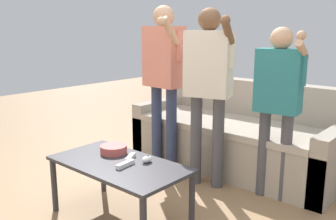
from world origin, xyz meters
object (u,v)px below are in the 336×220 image
snack_bowl (114,149)px  coffee_table (119,170)px  game_remote_wand_far (130,158)px  player_right (278,94)px  game_remote_wand_near (125,164)px  player_center (208,77)px  couch (237,137)px  game_remote_nunchuk (147,159)px  player_left (164,69)px

snack_bowl → coffee_table: bearing=-31.7°
game_remote_wand_far → player_right: bearing=56.4°
game_remote_wand_near → player_center: bearing=88.9°
coffee_table → player_center: size_ratio=0.66×
game_remote_wand_far → snack_bowl: bearing=175.1°
game_remote_wand_near → couch: bearing=91.1°
game_remote_nunchuk → game_remote_wand_far: 0.14m
player_left → player_right: size_ratio=1.14×
game_remote_wand_near → game_remote_wand_far: size_ratio=1.09×
game_remote_nunchuk → game_remote_wand_far: (-0.13, -0.04, -0.01)m
player_center → game_remote_nunchuk: bearing=-87.0°
game_remote_nunchuk → coffee_table: bearing=-137.6°
game_remote_nunchuk → player_right: size_ratio=0.06×
game_remote_nunchuk → game_remote_wand_far: game_remote_nunchuk is taller
player_center → game_remote_wand_far: size_ratio=10.23×
player_center → player_right: player_center is taller
couch → player_center: player_center is taller
snack_bowl → game_remote_nunchuk: 0.34m
player_left → game_remote_wand_far: size_ratio=10.51×
snack_bowl → player_right: 1.37m
coffee_table → game_remote_wand_near: size_ratio=6.24×
snack_bowl → game_remote_nunchuk: size_ratio=2.35×
game_remote_wand_near → snack_bowl: bearing=154.3°
coffee_table → game_remote_wand_near: bearing=-11.0°
couch → player_right: player_right is taller
coffee_table → game_remote_nunchuk: game_remote_nunchuk is taller
couch → game_remote_wand_near: couch is taller
game_remote_wand_near → game_remote_nunchuk: bearing=68.7°
coffee_table → player_right: (0.68, 1.10, 0.49)m
player_left → player_right: (1.14, 0.10, -0.13)m
player_center → coffee_table: bearing=-96.6°
player_left → player_right: 1.15m
couch → player_center: bearing=-85.5°
player_left → player_center: size_ratio=1.03×
snack_bowl → player_right: player_right is taller
snack_bowl → game_remote_wand_far: (0.21, -0.02, -0.01)m
couch → player_left: (-0.52, -0.55, 0.71)m
game_remote_nunchuk → player_right: player_right is taller
game_remote_wand_far → player_center: bearing=83.7°
couch → game_remote_wand_far: bearing=-91.8°
snack_bowl → player_center: bearing=70.0°
couch → snack_bowl: couch is taller
coffee_table → player_right: player_right is taller
game_remote_wand_far → game_remote_nunchuk: bearing=15.9°
player_left → game_remote_wand_near: player_left is taller
game_remote_wand_near → game_remote_wand_far: bearing=122.3°
couch → snack_bowl: 1.46m
player_right → game_remote_wand_far: size_ratio=9.21×
player_left → snack_bowl: bearing=-73.2°
player_right → couch: bearing=144.1°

